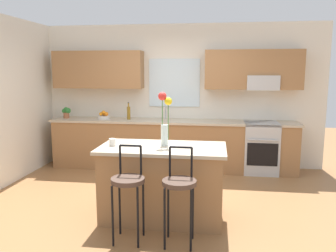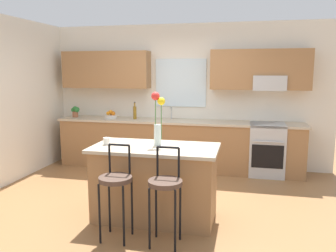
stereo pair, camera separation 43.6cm
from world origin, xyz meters
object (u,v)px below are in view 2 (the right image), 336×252
(mug_ceramic, at_px, (106,141))
(potted_plant_small, at_px, (75,111))
(bar_stool_near, at_px, (116,183))
(bottle_olive_oil, at_px, (135,112))
(flower_vase, at_px, (158,118))
(oven_range, at_px, (267,149))
(kitchen_island, at_px, (155,182))
(fruit_bowl_oranges, at_px, (111,115))
(bar_stool_middle, at_px, (165,187))

(mug_ceramic, distance_m, potted_plant_small, 2.77)
(bar_stool_near, height_order, mug_ceramic, bar_stool_near)
(bottle_olive_oil, xyz_separation_m, potted_plant_small, (-1.24, -0.00, -0.01))
(bar_stool_near, xyz_separation_m, mug_ceramic, (-0.34, 0.57, 0.33))
(bar_stool_near, bearing_deg, flower_vase, 66.89)
(flower_vase, bearing_deg, bar_stool_near, -113.11)
(flower_vase, relative_size, mug_ceramic, 7.32)
(oven_range, bearing_deg, potted_plant_small, 179.63)
(oven_range, bearing_deg, kitchen_island, -123.56)
(bar_stool_near, distance_m, mug_ceramic, 0.74)
(fruit_bowl_oranges, bearing_deg, bar_stool_near, -66.95)
(kitchen_island, relative_size, flower_vase, 2.33)
(bar_stool_middle, xyz_separation_m, fruit_bowl_oranges, (-1.76, 2.83, 0.34))
(kitchen_island, height_order, bar_stool_middle, bar_stool_middle)
(oven_range, relative_size, fruit_bowl_oranges, 3.83)
(flower_vase, relative_size, fruit_bowl_oranges, 2.75)
(bar_stool_near, bearing_deg, kitchen_island, 65.97)
(mug_ceramic, height_order, bottle_olive_oil, bottle_olive_oil)
(fruit_bowl_oranges, relative_size, bottle_olive_oil, 0.74)
(bar_stool_middle, height_order, flower_vase, flower_vase)
(bar_stool_middle, relative_size, mug_ceramic, 11.58)
(bar_stool_near, height_order, flower_vase, flower_vase)
(mug_ceramic, bearing_deg, kitchen_island, 4.04)
(oven_range, xyz_separation_m, bar_stool_middle, (-1.18, -2.80, 0.18))
(bottle_olive_oil, distance_m, potted_plant_small, 1.24)
(bar_stool_middle, bearing_deg, kitchen_island, 114.03)
(potted_plant_small, bearing_deg, mug_ceramic, -54.42)
(flower_vase, xyz_separation_m, bottle_olive_oil, (-1.01, 2.14, -0.21))
(bar_stool_near, bearing_deg, bar_stool_middle, 0.00)
(kitchen_island, xyz_separation_m, bar_stool_middle, (0.27, -0.62, 0.17))
(bar_stool_middle, bearing_deg, potted_plant_small, 131.52)
(bottle_olive_oil, bearing_deg, oven_range, -0.58)
(oven_range, height_order, bottle_olive_oil, bottle_olive_oil)
(kitchen_island, distance_m, mug_ceramic, 0.80)
(oven_range, relative_size, potted_plant_small, 4.25)
(bottle_olive_oil, bearing_deg, potted_plant_small, -179.95)
(kitchen_island, relative_size, mug_ceramic, 17.08)
(flower_vase, xyz_separation_m, potted_plant_small, (-2.25, 2.14, -0.22))
(oven_range, relative_size, kitchen_island, 0.60)
(bar_stool_near, bearing_deg, fruit_bowl_oranges, 113.05)
(kitchen_island, xyz_separation_m, bottle_olive_oil, (-0.99, 2.21, 0.59))
(bar_stool_middle, bearing_deg, fruit_bowl_oranges, 121.78)
(bar_stool_middle, relative_size, flower_vase, 1.58)
(oven_range, distance_m, fruit_bowl_oranges, 2.98)
(flower_vase, distance_m, fruit_bowl_oranges, 2.63)
(flower_vase, relative_size, potted_plant_small, 3.04)
(fruit_bowl_oranges, bearing_deg, flower_vase, -55.07)
(bottle_olive_oil, bearing_deg, bar_stool_near, -75.81)
(bar_stool_near, relative_size, mug_ceramic, 11.58)
(bottle_olive_oil, bearing_deg, bar_stool_middle, -65.90)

